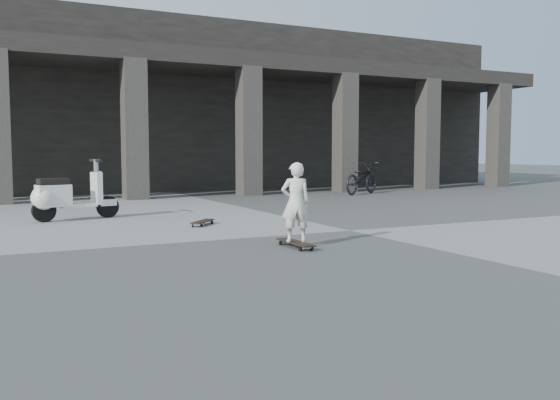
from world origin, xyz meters
name	(u,v)px	position (x,y,z in m)	size (l,w,h in m)	color
ground	(350,231)	(0.00, 0.00, 0.00)	(90.00, 90.00, 0.00)	#454543
colonnade	(150,108)	(0.00, 13.77, 3.03)	(28.00, 8.82, 6.00)	black
longboard	(296,243)	(-1.71, -1.19, 0.07)	(0.21, 0.86, 0.09)	black
skateboard_spare	(203,222)	(-2.06, 1.83, 0.07)	(0.64, 0.68, 0.09)	black
child	(296,202)	(-1.71, -1.19, 0.65)	(0.41, 0.27, 1.14)	silver
scooter	(61,197)	(-4.33, 3.78, 0.49)	(1.74, 0.75, 1.23)	black
bicycle	(361,178)	(5.22, 7.30, 0.51)	(0.68, 1.96, 1.03)	black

